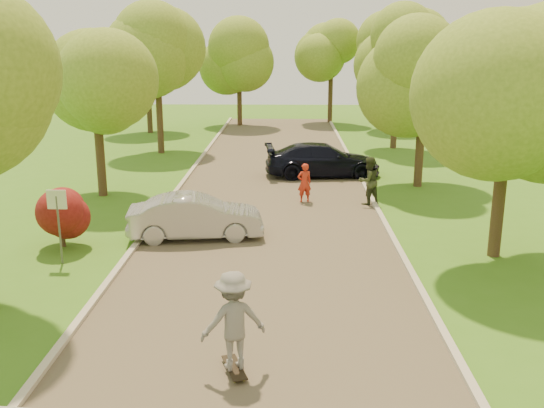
# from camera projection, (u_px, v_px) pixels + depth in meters

# --- Properties ---
(ground) EXTENTS (100.00, 100.00, 0.00)m
(ground) POSITION_uv_depth(u_px,v_px,m) (257.00, 330.00, 13.38)
(ground) COLOR #3E761C
(ground) RESTS_ON ground
(road) EXTENTS (8.00, 60.00, 0.01)m
(road) POSITION_uv_depth(u_px,v_px,m) (269.00, 224.00, 21.10)
(road) COLOR #4C4438
(road) RESTS_ON ground
(curb_left) EXTENTS (0.18, 60.00, 0.12)m
(curb_left) POSITION_uv_depth(u_px,v_px,m) (153.00, 222.00, 21.19)
(curb_left) COLOR #B2AD9E
(curb_left) RESTS_ON ground
(curb_right) EXTENTS (0.18, 60.00, 0.12)m
(curb_right) POSITION_uv_depth(u_px,v_px,m) (385.00, 224.00, 20.99)
(curb_right) COLOR #B2AD9E
(curb_right) RESTS_ON ground
(street_sign) EXTENTS (0.55, 0.06, 2.17)m
(street_sign) POSITION_uv_depth(u_px,v_px,m) (58.00, 211.00, 16.98)
(street_sign) COLOR #59595E
(street_sign) RESTS_ON ground
(red_shrub) EXTENTS (1.70, 1.70, 1.95)m
(red_shrub) POSITION_uv_depth(u_px,v_px,m) (61.00, 212.00, 18.56)
(red_shrub) COLOR #382619
(red_shrub) RESTS_ON ground
(tree_l_midb) EXTENTS (4.30, 4.20, 6.62)m
(tree_l_midb) POSITION_uv_depth(u_px,v_px,m) (100.00, 83.00, 23.95)
(tree_l_midb) COLOR #382619
(tree_l_midb) RESTS_ON ground
(tree_l_far) EXTENTS (4.92, 4.80, 7.79)m
(tree_l_far) POSITION_uv_depth(u_px,v_px,m) (161.00, 55.00, 33.37)
(tree_l_far) COLOR #382619
(tree_l_far) RESTS_ON ground
(tree_r_mida) EXTENTS (5.13, 5.00, 7.95)m
(tree_r_mida) POSITION_uv_depth(u_px,v_px,m) (520.00, 65.00, 16.60)
(tree_r_mida) COLOR #382619
(tree_r_mida) RESTS_ON ground
(tree_r_midb) EXTENTS (4.51, 4.40, 7.01)m
(tree_r_midb) POSITION_uv_depth(u_px,v_px,m) (429.00, 73.00, 25.48)
(tree_r_midb) COLOR #382619
(tree_r_midb) RESTS_ON ground
(tree_r_far) EXTENTS (5.33, 5.20, 8.34)m
(tree_r_far) POSITION_uv_depth(u_px,v_px,m) (402.00, 48.00, 34.87)
(tree_r_far) COLOR #382619
(tree_r_far) RESTS_ON ground
(tree_bg_a) EXTENTS (5.12, 5.00, 7.72)m
(tree_bg_a) POSITION_uv_depth(u_px,v_px,m) (150.00, 55.00, 41.19)
(tree_bg_a) COLOR #382619
(tree_bg_a) RESTS_ON ground
(tree_bg_b) EXTENTS (5.12, 5.00, 7.95)m
(tree_bg_b) POSITION_uv_depth(u_px,v_px,m) (395.00, 51.00, 42.65)
(tree_bg_b) COLOR #382619
(tree_bg_b) RESTS_ON ground
(tree_bg_c) EXTENTS (4.92, 4.80, 7.33)m
(tree_bg_c) POSITION_uv_depth(u_px,v_px,m) (242.00, 58.00, 44.98)
(tree_bg_c) COLOR #382619
(tree_bg_c) RESTS_ON ground
(tree_bg_d) EXTENTS (5.12, 5.00, 7.72)m
(tree_bg_d) POSITION_uv_depth(u_px,v_px,m) (334.00, 53.00, 46.67)
(tree_bg_d) COLOR #382619
(tree_bg_d) RESTS_ON ground
(silver_sedan) EXTENTS (4.47, 2.06, 1.42)m
(silver_sedan) POSITION_uv_depth(u_px,v_px,m) (196.00, 217.00, 19.49)
(silver_sedan) COLOR #A3A3A7
(silver_sedan) RESTS_ON ground
(dark_sedan) EXTENTS (5.58, 2.72, 1.56)m
(dark_sedan) POSITION_uv_depth(u_px,v_px,m) (322.00, 160.00, 28.54)
(dark_sedan) COLOR black
(dark_sedan) RESTS_ON ground
(longboard) EXTENTS (0.59, 1.03, 0.12)m
(longboard) POSITION_uv_depth(u_px,v_px,m) (234.00, 368.00, 11.61)
(longboard) COLOR black
(longboard) RESTS_ON ground
(skateboarder) EXTENTS (1.42, 1.09, 1.94)m
(skateboarder) POSITION_uv_depth(u_px,v_px,m) (234.00, 321.00, 11.35)
(skateboarder) COLOR slate
(skateboarder) RESTS_ON longboard
(person_striped) EXTENTS (0.65, 0.52, 1.56)m
(person_striped) POSITION_uv_depth(u_px,v_px,m) (304.00, 183.00, 23.89)
(person_striped) COLOR #B42B1B
(person_striped) RESTS_ON ground
(person_olive) EXTENTS (1.15, 1.08, 1.88)m
(person_olive) POSITION_uv_depth(u_px,v_px,m) (368.00, 181.00, 23.50)
(person_olive) COLOR #303821
(person_olive) RESTS_ON ground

